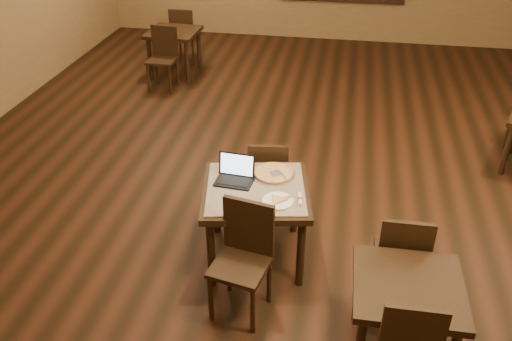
% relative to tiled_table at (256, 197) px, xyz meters
% --- Properties ---
extents(ground, '(10.00, 10.00, 0.00)m').
position_rel_tiled_table_xyz_m(ground, '(-0.07, 1.62, -0.66)').
color(ground, black).
rests_on(ground, ground).
extents(tiled_table, '(1.07, 1.07, 0.76)m').
position_rel_tiled_table_xyz_m(tiled_table, '(0.00, 0.00, 0.00)').
color(tiled_table, black).
rests_on(tiled_table, ground).
extents(chair_main_near, '(0.50, 0.50, 0.98)m').
position_rel_tiled_table_xyz_m(chair_main_near, '(0.02, -0.62, -0.11)').
color(chair_main_near, black).
rests_on(chair_main_near, ground).
extents(chair_main_far, '(0.44, 0.44, 0.89)m').
position_rel_tiled_table_xyz_m(chair_main_far, '(0.01, 0.62, -0.16)').
color(chair_main_far, black).
rests_on(chair_main_far, ground).
extents(laptop, '(0.34, 0.28, 0.22)m').
position_rel_tiled_table_xyz_m(laptop, '(-0.20, 0.10, 0.16)').
color(laptop, black).
rests_on(laptop, tiled_table).
extents(plate, '(0.26, 0.26, 0.01)m').
position_rel_tiled_table_xyz_m(plate, '(0.22, -0.18, 0.11)').
color(plate, white).
rests_on(plate, tiled_table).
extents(pizza_slice, '(0.25, 0.25, 0.02)m').
position_rel_tiled_table_xyz_m(pizza_slice, '(0.22, -0.18, 0.13)').
color(pizza_slice, beige).
rests_on(pizza_slice, plate).
extents(pizza_pan, '(0.40, 0.40, 0.01)m').
position_rel_tiled_table_xyz_m(pizza_pan, '(0.12, 0.24, 0.11)').
color(pizza_pan, silver).
rests_on(pizza_pan, tiled_table).
extents(pizza_whole, '(0.35, 0.35, 0.02)m').
position_rel_tiled_table_xyz_m(pizza_whole, '(0.12, 0.24, 0.12)').
color(pizza_whole, beige).
rests_on(pizza_whole, pizza_pan).
extents(spatula, '(0.21, 0.25, 0.01)m').
position_rel_tiled_table_xyz_m(spatula, '(0.14, 0.22, 0.13)').
color(spatula, silver).
rests_on(spatula, pizza_whole).
extents(napkin_roll, '(0.06, 0.17, 0.04)m').
position_rel_tiled_table_xyz_m(napkin_roll, '(0.40, -0.14, 0.12)').
color(napkin_roll, white).
rests_on(napkin_roll, tiled_table).
extents(other_table_b, '(0.81, 0.81, 0.73)m').
position_rel_tiled_table_xyz_m(other_table_b, '(-2.12, 4.31, -0.05)').
color(other_table_b, black).
rests_on(other_table_b, ground).
extents(other_table_b_chair_near, '(0.42, 0.42, 0.94)m').
position_rel_tiled_table_xyz_m(other_table_b_chair_near, '(-2.12, 3.76, -0.13)').
color(other_table_b_chair_near, black).
rests_on(other_table_b_chair_near, ground).
extents(other_table_b_chair_far, '(0.42, 0.42, 0.94)m').
position_rel_tiled_table_xyz_m(other_table_b_chair_far, '(-2.12, 4.86, -0.13)').
color(other_table_b_chair_far, black).
rests_on(other_table_b_chair_far, ground).
extents(other_table_c, '(0.77, 0.77, 0.71)m').
position_rel_tiled_table_xyz_m(other_table_c, '(1.25, -0.94, -0.07)').
color(other_table_c, black).
rests_on(other_table_c, ground).
extents(other_table_c_chair_far, '(0.40, 0.40, 0.92)m').
position_rel_tiled_table_xyz_m(other_table_c_chair_far, '(1.25, -0.40, -0.14)').
color(other_table_c_chair_far, black).
rests_on(other_table_c_chair_far, ground).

